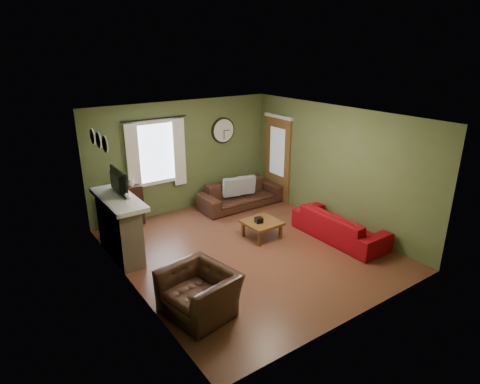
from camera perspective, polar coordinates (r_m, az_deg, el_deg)
floor at (r=7.93m, az=1.07°, el=-8.11°), size 4.60×5.20×0.00m
ceiling at (r=7.08m, az=1.20°, el=10.78°), size 4.60×5.20×0.00m
wall_left at (r=6.42m, az=-15.78°, el=-3.09°), size 0.00×5.20×2.60m
wall_right at (r=8.89m, az=13.26°, el=3.56°), size 0.00×5.20×2.60m
wall_back at (r=9.54m, az=-8.09°, el=5.01°), size 4.60×0.00×2.60m
wall_front at (r=5.67m, az=16.81°, el=-6.36°), size 4.60×0.00×2.60m
fireplace at (r=7.78m, az=-16.76°, el=-5.08°), size 0.40×1.40×1.10m
firebox at (r=7.94m, az=-15.28°, el=-6.41°), size 0.04×0.60×0.55m
mantel at (r=7.57m, az=-16.99°, el=-0.97°), size 0.58×1.60×0.08m
tv at (r=7.64m, az=-17.37°, el=0.89°), size 0.08×0.60×0.35m
tv_screen at (r=7.64m, az=-16.84°, el=1.40°), size 0.02×0.62×0.36m
medallion_left at (r=6.87m, az=-18.64°, el=6.48°), size 0.28×0.28×0.03m
medallion_mid at (r=7.20m, az=-19.46°, el=6.97°), size 0.28×0.28×0.03m
medallion_right at (r=7.54m, az=-20.22°, el=7.41°), size 0.28×0.28×0.03m
window_pane at (r=9.19m, az=-11.99°, el=5.49°), size 1.00×0.02×1.30m
curtain_rod at (r=8.94m, az=-12.09°, el=10.14°), size 0.03×0.03×1.50m
curtain_left at (r=8.92m, az=-14.95°, el=4.48°), size 0.28×0.04×1.55m
curtain_right at (r=9.33m, az=-8.62°, el=5.61°), size 0.28×0.04×1.55m
wall_clock at (r=9.91m, az=-2.37°, el=8.73°), size 0.64×0.06×0.64m
door at (r=10.21m, az=5.39°, el=4.67°), size 0.05×0.90×2.10m
bookshelf at (r=9.09m, az=-16.05°, el=-2.01°), size 0.76×0.32×0.90m
book at (r=8.99m, az=-15.94°, el=1.22°), size 0.23×0.25×0.02m
sofa_brown at (r=9.88m, az=0.01°, el=-0.32°), size 2.09×0.82×0.61m
pillow_left at (r=9.79m, az=0.86°, el=1.01°), size 0.46×0.25×0.45m
pillow_right at (r=9.63m, az=-1.11°, el=0.69°), size 0.47×0.25×0.45m
sofa_red at (r=8.46m, az=13.95°, el=-4.62°), size 0.79×2.03×0.59m
armchair at (r=6.09m, az=-5.82°, el=-14.02°), size 1.09×1.19×0.67m
coffee_table at (r=8.31m, az=3.10°, el=-5.34°), size 0.70×0.70×0.36m
tissue_box at (r=8.16m, az=2.69°, el=-4.13°), size 0.17×0.17×0.11m
wine_glass_a at (r=7.03m, az=-15.50°, el=-1.27°), size 0.06×0.06×0.18m
wine_glass_b at (r=7.12m, az=-15.78°, el=-0.96°), size 0.07×0.07×0.20m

